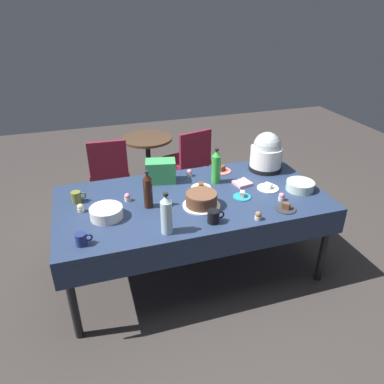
# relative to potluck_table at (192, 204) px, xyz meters

# --- Properties ---
(ground) EXTENTS (9.00, 9.00, 0.00)m
(ground) POSITION_rel_potluck_table_xyz_m (0.00, 0.00, -0.69)
(ground) COLOR #383330
(potluck_table) EXTENTS (2.20, 1.10, 0.75)m
(potluck_table) POSITION_rel_potluck_table_xyz_m (0.00, 0.00, 0.00)
(potluck_table) COLOR navy
(potluck_table) RESTS_ON ground
(frosted_layer_cake) EXTENTS (0.30, 0.30, 0.12)m
(frosted_layer_cake) POSITION_rel_potluck_table_xyz_m (0.03, -0.16, 0.12)
(frosted_layer_cake) COLOR silver
(frosted_layer_cake) RESTS_ON potluck_table
(slow_cooker) EXTENTS (0.31, 0.31, 0.37)m
(slow_cooker) POSITION_rel_potluck_table_xyz_m (0.83, 0.32, 0.23)
(slow_cooker) COLOR black
(slow_cooker) RESTS_ON potluck_table
(glass_salad_bowl) EXTENTS (0.24, 0.24, 0.08)m
(glass_salad_bowl) POSITION_rel_potluck_table_xyz_m (0.92, -0.15, 0.10)
(glass_salad_bowl) COLOR #B2C6BC
(glass_salad_bowl) RESTS_ON potluck_table
(ceramic_snack_bowl) EXTENTS (0.25, 0.25, 0.08)m
(ceramic_snack_bowl) POSITION_rel_potluck_table_xyz_m (-0.70, -0.10, 0.10)
(ceramic_snack_bowl) COLOR silver
(ceramic_snack_bowl) RESTS_ON potluck_table
(dessert_plate_cream) EXTENTS (0.17, 0.17, 0.05)m
(dessert_plate_cream) POSITION_rel_potluck_table_xyz_m (0.13, 0.13, 0.07)
(dessert_plate_cream) COLOR beige
(dessert_plate_cream) RESTS_ON potluck_table
(dessert_plate_coral) EXTENTS (0.18, 0.18, 0.05)m
(dessert_plate_coral) POSITION_rel_potluck_table_xyz_m (0.42, 0.40, 0.07)
(dessert_plate_coral) COLOR #E07266
(dessert_plate_coral) RESTS_ON potluck_table
(dessert_plate_charcoal) EXTENTS (0.16, 0.16, 0.06)m
(dessert_plate_charcoal) POSITION_rel_potluck_table_xyz_m (0.64, -0.40, 0.08)
(dessert_plate_charcoal) COLOR #2D2D33
(dessert_plate_charcoal) RESTS_ON potluck_table
(dessert_plate_white) EXTENTS (0.19, 0.19, 0.05)m
(dessert_plate_white) POSITION_rel_potluck_table_xyz_m (0.67, -0.05, 0.07)
(dessert_plate_white) COLOR white
(dessert_plate_white) RESTS_ON potluck_table
(dessert_plate_teal) EXTENTS (0.15, 0.15, 0.05)m
(dessert_plate_teal) POSITION_rel_potluck_table_xyz_m (0.39, -0.12, 0.07)
(dessert_plate_teal) COLOR teal
(dessert_plate_teal) RESTS_ON potluck_table
(cupcake_vanilla) EXTENTS (0.05, 0.05, 0.07)m
(cupcake_vanilla) POSITION_rel_potluck_table_xyz_m (-0.88, 0.04, 0.09)
(cupcake_vanilla) COLOR beige
(cupcake_vanilla) RESTS_ON potluck_table
(cupcake_mint) EXTENTS (0.05, 0.05, 0.07)m
(cupcake_mint) POSITION_rel_potluck_table_xyz_m (0.37, -0.47, 0.09)
(cupcake_mint) COLOR beige
(cupcake_mint) RESTS_ON potluck_table
(cupcake_cocoa) EXTENTS (0.05, 0.05, 0.07)m
(cupcake_cocoa) POSITION_rel_potluck_table_xyz_m (0.68, -0.27, 0.09)
(cupcake_cocoa) COLOR beige
(cupcake_cocoa) RESTS_ON potluck_table
(cupcake_berry) EXTENTS (0.05, 0.05, 0.07)m
(cupcake_berry) POSITION_rel_potluck_table_xyz_m (-0.52, 0.10, 0.09)
(cupcake_berry) COLOR beige
(cupcake_berry) RESTS_ON potluck_table
(cupcake_rose) EXTENTS (0.05, 0.05, 0.07)m
(cupcake_rose) POSITION_rel_potluck_table_xyz_m (0.10, 0.39, 0.09)
(cupcake_rose) COLOR beige
(cupcake_rose) RESTS_ON potluck_table
(soda_bottle_lime_soda) EXTENTS (0.08, 0.08, 0.32)m
(soda_bottle_lime_soda) POSITION_rel_potluck_table_xyz_m (0.29, 0.20, 0.21)
(soda_bottle_lime_soda) COLOR green
(soda_bottle_lime_soda) RESTS_ON potluck_table
(soda_bottle_cola) EXTENTS (0.07, 0.07, 0.31)m
(soda_bottle_cola) POSITION_rel_potluck_table_xyz_m (-0.37, -0.04, 0.21)
(soda_bottle_cola) COLOR #33190F
(soda_bottle_cola) RESTS_ON potluck_table
(soda_bottle_water) EXTENTS (0.08, 0.08, 0.31)m
(soda_bottle_water) POSITION_rel_potluck_table_xyz_m (-0.32, -0.43, 0.21)
(soda_bottle_water) COLOR silver
(soda_bottle_water) RESTS_ON potluck_table
(coffee_mug_navy) EXTENTS (0.11, 0.07, 0.09)m
(coffee_mug_navy) POSITION_rel_potluck_table_xyz_m (-0.89, -0.40, 0.10)
(coffee_mug_navy) COLOR navy
(coffee_mug_navy) RESTS_ON potluck_table
(coffee_mug_olive) EXTENTS (0.12, 0.08, 0.09)m
(coffee_mug_olive) POSITION_rel_potluck_table_xyz_m (-0.90, 0.21, 0.11)
(coffee_mug_olive) COLOR olive
(coffee_mug_olive) RESTS_ON potluck_table
(coffee_mug_black) EXTENTS (0.13, 0.09, 0.10)m
(coffee_mug_black) POSITION_rel_potluck_table_xyz_m (0.04, -0.41, 0.11)
(coffee_mug_black) COLOR black
(coffee_mug_black) RESTS_ON potluck_table
(soda_carton) EXTENTS (0.29, 0.21, 0.20)m
(soda_carton) POSITION_rel_potluck_table_xyz_m (-0.17, 0.37, 0.16)
(soda_carton) COLOR #338C4C
(soda_carton) RESTS_ON potluck_table
(paper_napkin_stack) EXTENTS (0.16, 0.16, 0.02)m
(paper_napkin_stack) POSITION_rel_potluck_table_xyz_m (0.49, 0.09, 0.07)
(paper_napkin_stack) COLOR pink
(paper_napkin_stack) RESTS_ON potluck_table
(maroon_chair_left) EXTENTS (0.46, 0.46, 0.85)m
(maroon_chair_left) POSITION_rel_potluck_table_xyz_m (-0.55, 1.40, -0.20)
(maroon_chair_left) COLOR maroon
(maroon_chair_left) RESTS_ON ground
(maroon_chair_right) EXTENTS (0.53, 0.53, 0.85)m
(maroon_chair_right) POSITION_rel_potluck_table_xyz_m (0.42, 1.40, -0.20)
(maroon_chair_right) COLOR maroon
(maroon_chair_right) RESTS_ON ground
(round_cafe_table) EXTENTS (0.60, 0.60, 0.72)m
(round_cafe_table) POSITION_rel_potluck_table_xyz_m (-0.05, 1.63, -0.19)
(round_cafe_table) COLOR #473323
(round_cafe_table) RESTS_ON ground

